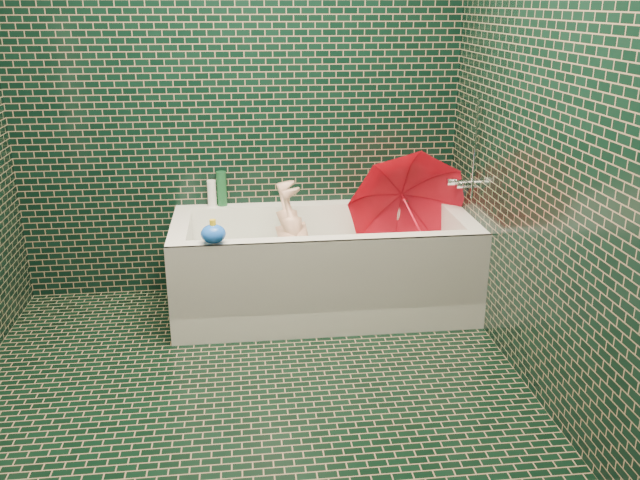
{
  "coord_description": "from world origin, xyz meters",
  "views": [
    {
      "loc": [
        0.0,
        -2.58,
        1.72
      ],
      "look_at": [
        0.41,
        0.82,
        0.5
      ],
      "focal_mm": 38.0,
      "sensor_mm": 36.0,
      "label": 1
    }
  ],
  "objects": [
    {
      "name": "wall_front",
      "position": [
        0.0,
        -1.4,
        1.25
      ],
      "size": [
        2.8,
        0.0,
        2.8
      ],
      "primitive_type": "plane",
      "rotation": [
        -1.57,
        0.0,
        0.0
      ],
      "color": "black",
      "rests_on": "floor"
    },
    {
      "name": "wall_back",
      "position": [
        0.0,
        1.4,
        1.25
      ],
      "size": [
        2.8,
        0.0,
        2.8
      ],
      "primitive_type": "plane",
      "rotation": [
        1.57,
        0.0,
        0.0
      ],
      "color": "black",
      "rests_on": "floor"
    },
    {
      "name": "bath_mat",
      "position": [
        0.45,
        1.02,
        0.16
      ],
      "size": [
        1.35,
        0.47,
        0.01
      ],
      "primitive_type": "cube",
      "color": "#55C828",
      "rests_on": "bathtub"
    },
    {
      "name": "bathtub",
      "position": [
        0.45,
        1.01,
        0.21
      ],
      "size": [
        1.7,
        0.75,
        0.55
      ],
      "color": "white",
      "rests_on": "floor"
    },
    {
      "name": "faucet",
      "position": [
        1.26,
        1.02,
        0.77
      ],
      "size": [
        0.18,
        0.19,
        0.55
      ],
      "color": "silver",
      "rests_on": "wall_right"
    },
    {
      "name": "bottle_left_short",
      "position": [
        -0.18,
        1.36,
        0.63
      ],
      "size": [
        0.07,
        0.07,
        0.16
      ],
      "primitive_type": "cylinder",
      "rotation": [
        0.0,
        0.0,
        -0.41
      ],
      "color": "white",
      "rests_on": "bathtub"
    },
    {
      "name": "umbrella",
      "position": [
        0.97,
        1.03,
        0.54
      ],
      "size": [
        0.84,
        0.82,
        0.9
      ],
      "primitive_type": "imported",
      "rotation": [
        0.22,
        -0.28,
        -0.04
      ],
      "color": "red",
      "rests_on": "bathtub"
    },
    {
      "name": "child",
      "position": [
        0.32,
        1.02,
        0.31
      ],
      "size": [
        0.92,
        0.35,
        0.37
      ],
      "primitive_type": "imported",
      "rotation": [
        -1.39,
        0.0,
        -1.55
      ],
      "color": "#DEA58A",
      "rests_on": "bathtub"
    },
    {
      "name": "soap_bottle_c",
      "position": [
        1.06,
        1.32,
        0.55
      ],
      "size": [
        0.17,
        0.17,
        0.17
      ],
      "primitive_type": "imported",
      "rotation": [
        0.0,
        0.0,
        0.39
      ],
      "color": "#144925",
      "rests_on": "bathtub"
    },
    {
      "name": "bottle_right_pump",
      "position": [
        1.15,
        1.33,
        0.63
      ],
      "size": [
        0.07,
        0.07,
        0.16
      ],
      "primitive_type": "cylinder",
      "rotation": [
        0.0,
        0.0,
        -0.38
      ],
      "color": "silver",
      "rests_on": "bathtub"
    },
    {
      "name": "wall_right",
      "position": [
        1.3,
        0.0,
        1.25
      ],
      "size": [
        0.0,
        2.8,
        2.8
      ],
      "primitive_type": "plane",
      "rotation": [
        1.57,
        0.0,
        -1.57
      ],
      "color": "black",
      "rests_on": "floor"
    },
    {
      "name": "floor",
      "position": [
        0.0,
        0.0,
        0.0
      ],
      "size": [
        2.8,
        2.8,
        0.0
      ],
      "primitive_type": "plane",
      "color": "black",
      "rests_on": "ground"
    },
    {
      "name": "bottle_left_tall",
      "position": [
        -0.12,
        1.37,
        0.65
      ],
      "size": [
        0.07,
        0.07,
        0.21
      ],
      "primitive_type": "cylinder",
      "rotation": [
        0.0,
        0.0,
        0.29
      ],
      "color": "#144925",
      "rests_on": "bathtub"
    },
    {
      "name": "rubber_duck",
      "position": [
        1.08,
        1.34,
        0.59
      ],
      "size": [
        0.12,
        0.09,
        0.09
      ],
      "rotation": [
        0.0,
        0.0,
        -0.24
      ],
      "color": "yellow",
      "rests_on": "bathtub"
    },
    {
      "name": "water",
      "position": [
        0.45,
        1.02,
        0.3
      ],
      "size": [
        1.48,
        0.53,
        0.0
      ],
      "primitive_type": "cube",
      "color": "silver",
      "rests_on": "bathtub"
    },
    {
      "name": "soap_bottle_b",
      "position": [
        1.18,
        1.35,
        0.55
      ],
      "size": [
        0.1,
        0.1,
        0.17
      ],
      "primitive_type": "imported",
      "rotation": [
        0.0,
        0.0,
        -0.25
      ],
      "color": "#3A1C6B",
      "rests_on": "bathtub"
    },
    {
      "name": "bath_toy",
      "position": [
        -0.15,
        0.68,
        0.6
      ],
      "size": [
        0.15,
        0.14,
        0.12
      ],
      "rotation": [
        0.0,
        0.0,
        0.3
      ],
      "color": "blue",
      "rests_on": "bathtub"
    },
    {
      "name": "soap_bottle_a",
      "position": [
        1.25,
        1.36,
        0.55
      ],
      "size": [
        0.12,
        0.13,
        0.27
      ],
      "primitive_type": "imported",
      "rotation": [
        0.0,
        0.0,
        0.21
      ],
      "color": "white",
      "rests_on": "bathtub"
    },
    {
      "name": "bottle_right_tall",
      "position": [
        1.0,
        1.32,
        0.67
      ],
      "size": [
        0.06,
        0.06,
        0.24
      ],
      "primitive_type": "cylinder",
      "rotation": [
        0.0,
        0.0,
        0.15
      ],
      "color": "#144925",
      "rests_on": "bathtub"
    }
  ]
}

